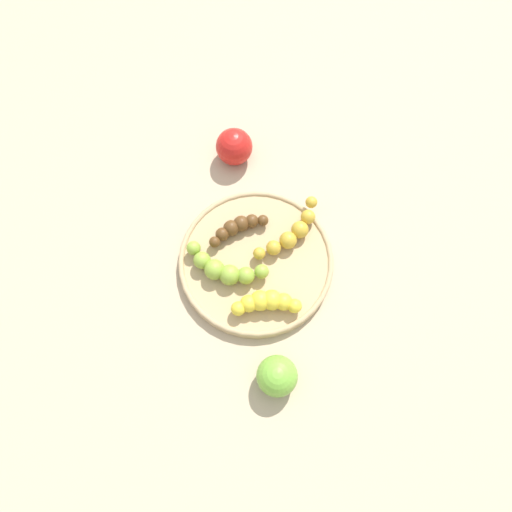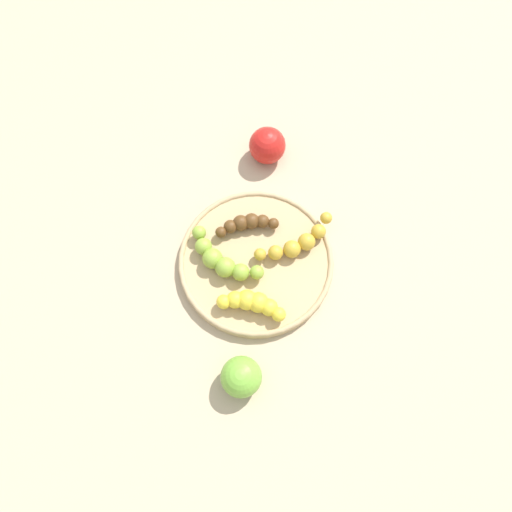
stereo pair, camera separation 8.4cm
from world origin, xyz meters
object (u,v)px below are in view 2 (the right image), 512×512
banana_spotted (298,243)px  banana_overripe (246,224)px  banana_green (221,260)px  banana_yellow (252,303)px  fruit_bowl (256,261)px  apple_red (267,145)px  apple_green (241,377)px

banana_spotted → banana_overripe: bearing=-140.1°
banana_green → banana_yellow: same height
fruit_bowl → banana_spotted: size_ratio=1.72×
apple_red → apple_green: apple_red is taller
fruit_bowl → banana_green: banana_green is taller
fruit_bowl → banana_green: 0.07m
banana_yellow → banana_green: bearing=47.9°
banana_yellow → apple_green: (0.10, -0.08, -0.00)m
banana_yellow → banana_spotted: 0.14m
banana_spotted → apple_green: bearing=-50.4°
banana_spotted → apple_red: apple_red is taller
banana_spotted → apple_green: apple_green is taller
banana_green → apple_red: size_ratio=2.00×
fruit_bowl → apple_green: bearing=-37.1°
fruit_bowl → apple_red: size_ratio=3.90×
banana_green → banana_overripe: bearing=-175.3°
banana_green → banana_yellow: (0.10, 0.01, -0.00)m
banana_yellow → apple_red: size_ratio=1.32×
banana_overripe → banana_yellow: 0.15m
banana_yellow → banana_spotted: banana_yellow is taller
banana_green → banana_spotted: 0.14m
banana_yellow → apple_red: apple_red is taller
banana_green → apple_green: 0.20m
apple_red → banana_green: bearing=-49.7°
banana_green → apple_red: 0.25m
banana_overripe → apple_green: bearing=168.3°
banana_overripe → banana_yellow: size_ratio=1.18×
apple_red → apple_green: bearing=-36.5°
banana_green → banana_spotted: banana_green is taller
apple_green → banana_overripe: bearing=148.1°
banana_overripe → banana_green: bearing=138.4°
fruit_bowl → banana_overripe: 0.07m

